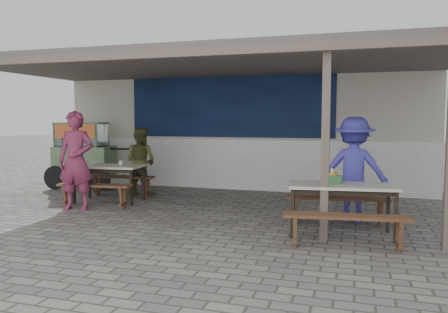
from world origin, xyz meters
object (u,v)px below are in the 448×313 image
vendor_cart (83,152)px  tissue_box (332,178)px  patron_right_table (354,169)px  condiment_jar (121,163)px  patron_wall_side (141,161)px  donation_box (336,180)px  table_left (109,169)px  bench_left_street (95,190)px  table_right (342,190)px  bench_left_wall (122,181)px  bench_right_wall (338,203)px  bench_right_street (346,223)px  condiment_bowl (93,163)px  patron_street_side (76,161)px

vendor_cart → tissue_box: bearing=-29.3°
patron_right_table → condiment_jar: patron_right_table is taller
patron_wall_side → donation_box: patron_wall_side is taller
table_left → patron_right_table: (4.78, -0.31, 0.19)m
bench_left_street → patron_wall_side: patron_wall_side is taller
table_right → tissue_box: (-0.15, 0.17, 0.15)m
patron_wall_side → tissue_box: 4.71m
bench_left_wall → bench_right_wall: 4.78m
bench_right_street → condiment_bowl: 5.44m
vendor_cart → table_left: bearing=-48.2°
bench_left_wall → vendor_cart: (-1.49, 0.76, 0.53)m
patron_street_side → donation_box: bearing=-13.9°
table_right → bench_right_wall: bearing=90.0°
bench_left_street → bench_right_street: same height
table_right → bench_right_street: size_ratio=0.97×
donation_box → tissue_box: bearing=118.4°
bench_right_wall → condiment_bowl: bearing=165.7°
patron_right_table → condiment_jar: size_ratio=20.16×
table_right → condiment_jar: bearing=155.0°
bench_left_wall → tissue_box: size_ratio=10.16×
patron_wall_side → tissue_box: patron_wall_side is taller
tissue_box → patron_wall_side: bearing=154.2°
bench_right_street → patron_street_side: size_ratio=0.89×
bench_left_wall → patron_right_table: bearing=-17.1°
table_right → condiment_bowl: bearing=158.5°
bench_right_wall → donation_box: (-0.01, -0.61, 0.46)m
vendor_cart → patron_right_table: patron_right_table is taller
bench_right_street → table_left: bearing=150.3°
bench_left_street → bench_left_wall: (-0.14, 1.24, 0.00)m
bench_left_wall → table_left: bearing=-90.0°
condiment_bowl → patron_street_side: bearing=-76.9°
table_left → bench_left_street: 0.71m
tissue_box → donation_box: 0.13m
bench_right_wall → condiment_bowl: size_ratio=7.64×
patron_wall_side → condiment_jar: (-0.04, -0.79, 0.04)m
patron_wall_side → donation_box: (4.31, -2.16, 0.06)m
table_left → patron_wall_side: bearing=69.4°
patron_wall_side → patron_right_table: bearing=174.8°
patron_right_table → donation_box: size_ratio=10.07×
table_left → bench_left_wall: 0.71m
tissue_box → condiment_jar: (-4.28, 1.26, -0.03)m
table_left → tissue_box: (4.48, -1.13, 0.15)m
tissue_box → vendor_cart: bearing=157.5°
table_right → patron_street_side: 4.81m
bench_left_street → patron_street_side: (-0.22, -0.25, 0.58)m
patron_right_table → tissue_box: size_ratio=11.99×
table_left → table_right: 4.81m
donation_box → bench_right_wall: bearing=89.1°
bench_right_street → patron_street_side: patron_street_side is taller
patron_street_side → condiment_jar: size_ratio=21.49×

